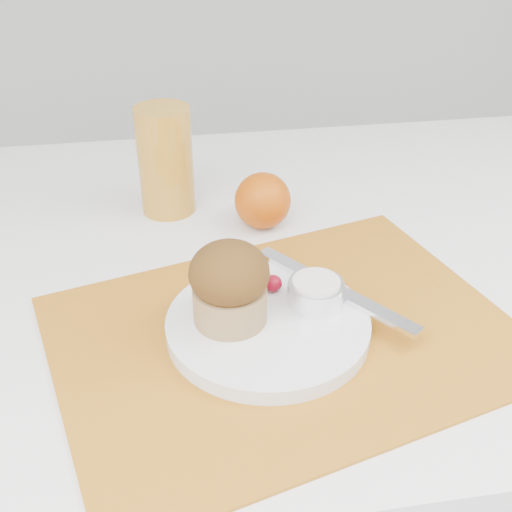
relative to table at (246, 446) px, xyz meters
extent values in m
cube|color=white|center=(0.00, 0.00, 0.00)|extent=(1.20, 0.80, 0.75)
cube|color=#B46C19|center=(0.02, -0.18, 0.38)|extent=(0.56, 0.47, 0.00)
cylinder|color=white|center=(0.00, -0.17, 0.39)|extent=(0.25, 0.25, 0.02)
cylinder|color=white|center=(0.06, -0.15, 0.41)|extent=(0.08, 0.08, 0.03)
cylinder|color=white|center=(0.06, -0.15, 0.42)|extent=(0.05, 0.05, 0.01)
ellipsoid|color=#5E0210|center=(0.02, -0.12, 0.41)|extent=(0.02, 0.02, 0.02)
ellipsoid|color=#5B020A|center=(0.05, -0.13, 0.41)|extent=(0.02, 0.02, 0.02)
cube|color=silver|center=(0.08, -0.13, 0.40)|extent=(0.15, 0.19, 0.01)
sphere|color=#C25006|center=(0.04, 0.06, 0.41)|extent=(0.08, 0.08, 0.08)
cylinder|color=#C78725|center=(-0.09, 0.13, 0.45)|extent=(0.09, 0.09, 0.15)
cylinder|color=tan|center=(-0.04, -0.17, 0.42)|extent=(0.09, 0.09, 0.04)
ellipsoid|color=#321C09|center=(-0.04, -0.17, 0.46)|extent=(0.08, 0.08, 0.07)
camera|label=1|loc=(-0.10, -0.70, 0.82)|focal=45.00mm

